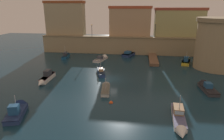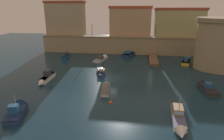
{
  "view_description": "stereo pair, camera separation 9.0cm",
  "coord_description": "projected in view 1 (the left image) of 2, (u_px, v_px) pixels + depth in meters",
  "views": [
    {
      "loc": [
        5.2,
        -34.17,
        12.49
      ],
      "look_at": [
        0.0,
        2.28,
        0.94
      ],
      "focal_mm": 32.55,
      "sensor_mm": 36.0,
      "label": 1
    },
    {
      "loc": [
        5.28,
        -34.15,
        12.49
      ],
      "look_at": [
        0.0,
        2.28,
        0.94
      ],
      "focal_mm": 32.55,
      "sensor_mm": 36.0,
      "label": 2
    }
  ],
  "objects": [
    {
      "name": "moored_boat_4",
      "position": [
        18.0,
        109.0,
        24.9
      ],
      "size": [
        3.28,
        5.75,
        3.02
      ],
      "rotation": [
        0.0,
        0.0,
        1.87
      ],
      "color": "navy",
      "rests_on": "ground"
    },
    {
      "name": "quay_wall",
      "position": [
        122.0,
        45.0,
        55.62
      ],
      "size": [
        44.36,
        2.47,
        4.71
      ],
      "color": "#9E8966",
      "rests_on": "ground"
    },
    {
      "name": "quay_lamp_1",
      "position": [
        155.0,
        28.0,
        52.99
      ],
      "size": [
        0.32,
        0.32,
        3.79
      ],
      "color": "black",
      "rests_on": "quay_wall"
    },
    {
      "name": "moored_boat_7",
      "position": [
        206.0,
        86.0,
        32.25
      ],
      "size": [
        2.15,
        6.03,
        1.81
      ],
      "rotation": [
        0.0,
        0.0,
        1.66
      ],
      "color": "#333338",
      "rests_on": "ground"
    },
    {
      "name": "moored_boat_0",
      "position": [
        106.0,
        88.0,
        31.86
      ],
      "size": [
        1.82,
        5.55,
        2.53
      ],
      "rotation": [
        0.0,
        0.0,
        1.69
      ],
      "color": "silver",
      "rests_on": "ground"
    },
    {
      "name": "moored_boat_1",
      "position": [
        101.0,
        71.0,
        39.88
      ],
      "size": [
        2.86,
        6.27,
        2.25
      ],
      "rotation": [
        0.0,
        0.0,
        1.87
      ],
      "color": "navy",
      "rests_on": "ground"
    },
    {
      "name": "mooring_buoy_0",
      "position": [
        111.0,
        103.0,
        27.51
      ],
      "size": [
        0.53,
        0.53,
        0.53
      ],
      "primitive_type": "sphere",
      "color": "#EA4C19",
      "rests_on": "ground"
    },
    {
      "name": "pier_dock",
      "position": [
        153.0,
        59.0,
        49.05
      ],
      "size": [
        1.99,
        10.66,
        0.7
      ],
      "color": "brown",
      "rests_on": "ground"
    },
    {
      "name": "moored_boat_9",
      "position": [
        130.0,
        54.0,
        54.08
      ],
      "size": [
        3.81,
        5.43,
        1.88
      ],
      "rotation": [
        0.0,
        0.0,
        1.15
      ],
      "color": "navy",
      "rests_on": "ground"
    },
    {
      "name": "ground_plane",
      "position": [
        110.0,
        79.0,
        36.71
      ],
      "size": [
        118.11,
        118.11,
        0.0
      ],
      "primitive_type": "plane",
      "color": "#112D3D"
    },
    {
      "name": "moored_boat_10",
      "position": [
        66.0,
        55.0,
        52.08
      ],
      "size": [
        1.66,
        5.48,
        3.24
      ],
      "rotation": [
        0.0,
        0.0,
        1.67
      ],
      "color": "#195689",
      "rests_on": "ground"
    },
    {
      "name": "quay_lamp_0",
      "position": [
        92.0,
        28.0,
        55.39
      ],
      "size": [
        0.32,
        0.32,
        3.15
      ],
      "color": "black",
      "rests_on": "quay_wall"
    },
    {
      "name": "moored_boat_2",
      "position": [
        179.0,
        119.0,
        22.76
      ],
      "size": [
        1.74,
        7.09,
        3.29
      ],
      "rotation": [
        0.0,
        0.0,
        -1.64
      ],
      "color": "white",
      "rests_on": "ground"
    },
    {
      "name": "moored_boat_6",
      "position": [
        46.0,
        78.0,
        35.4
      ],
      "size": [
        1.32,
        6.12,
        1.9
      ],
      "rotation": [
        0.0,
        0.0,
        -1.53
      ],
      "color": "white",
      "rests_on": "ground"
    },
    {
      "name": "moored_boat_8",
      "position": [
        186.0,
        61.0,
        46.22
      ],
      "size": [
        2.82,
        4.86,
        3.44
      ],
      "rotation": [
        0.0,
        0.0,
        1.27
      ],
      "color": "gold",
      "rests_on": "ground"
    },
    {
      "name": "fortress_tower",
      "position": [
        219.0,
        43.0,
        41.46
      ],
      "size": [
        9.76,
        9.76,
        10.41
      ],
      "color": "#9E8966",
      "rests_on": "ground"
    },
    {
      "name": "moored_boat_3",
      "position": [
        103.0,
        58.0,
        49.99
      ],
      "size": [
        3.2,
        6.48,
        1.67
      ],
      "rotation": [
        0.0,
        0.0,
        1.3
      ],
      "color": "white",
      "rests_on": "ground"
    },
    {
      "name": "old_town_backdrop",
      "position": [
        130.0,
        21.0,
        56.79
      ],
      "size": [
        44.2,
        6.17,
        9.58
      ],
      "color": "tan",
      "rests_on": "ground"
    }
  ]
}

